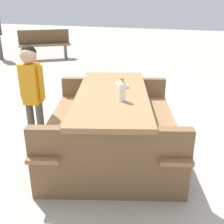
# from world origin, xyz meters

# --- Properties ---
(ground_plane) EXTENTS (30.00, 30.00, 0.00)m
(ground_plane) POSITION_xyz_m (0.00, 0.00, 0.00)
(ground_plane) COLOR #ADA599
(ground_plane) RESTS_ON ground
(picnic_table) EXTENTS (2.15, 1.90, 0.75)m
(picnic_table) POSITION_xyz_m (0.00, 0.00, 0.44)
(picnic_table) COLOR olive
(picnic_table) RESTS_ON ground
(soda_bottle) EXTENTS (0.07, 0.07, 0.23)m
(soda_bottle) POSITION_xyz_m (-0.20, -0.18, 0.86)
(soda_bottle) COLOR silver
(soda_bottle) RESTS_ON picnic_table
(hotdog_tray) EXTENTS (0.21, 0.19, 0.08)m
(hotdog_tray) POSITION_xyz_m (0.27, -0.03, 0.78)
(hotdog_tray) COLOR white
(hotdog_tray) RESTS_ON picnic_table
(child_in_coat) EXTENTS (0.20, 0.30, 1.22)m
(child_in_coat) POSITION_xyz_m (-0.12, 0.94, 0.78)
(child_in_coat) COLOR brown
(child_in_coat) RESTS_ON ground
(park_bench_near) EXTENTS (1.20, 1.45, 0.85)m
(park_bench_near) POSITION_xyz_m (4.58, 3.84, 0.45)
(park_bench_near) COLOR brown
(park_bench_near) RESTS_ON ground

